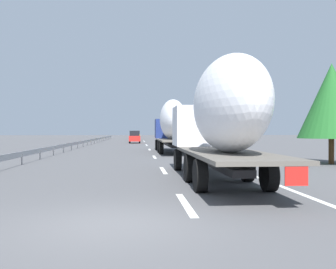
# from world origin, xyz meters

# --- Properties ---
(ground_plane) EXTENTS (260.00, 260.00, 0.00)m
(ground_plane) POSITION_xyz_m (40.00, 0.00, 0.00)
(ground_plane) COLOR #4C4C4F
(lane_stripe_0) EXTENTS (3.20, 0.20, 0.01)m
(lane_stripe_0) POSITION_xyz_m (2.00, -1.80, 0.00)
(lane_stripe_0) COLOR white
(lane_stripe_0) RESTS_ON ground_plane
(lane_stripe_1) EXTENTS (3.20, 0.20, 0.01)m
(lane_stripe_1) POSITION_xyz_m (10.60, -1.80, 0.00)
(lane_stripe_1) COLOR white
(lane_stripe_1) RESTS_ON ground_plane
(lane_stripe_2) EXTENTS (3.20, 0.20, 0.01)m
(lane_stripe_2) POSITION_xyz_m (20.19, -1.80, 0.00)
(lane_stripe_2) COLOR white
(lane_stripe_2) RESTS_ON ground_plane
(lane_stripe_3) EXTENTS (3.20, 0.20, 0.01)m
(lane_stripe_3) POSITION_xyz_m (31.45, -1.80, 0.00)
(lane_stripe_3) COLOR white
(lane_stripe_3) RESTS_ON ground_plane
(lane_stripe_4) EXTENTS (3.20, 0.20, 0.01)m
(lane_stripe_4) POSITION_xyz_m (45.14, -1.80, 0.00)
(lane_stripe_4) COLOR white
(lane_stripe_4) RESTS_ON ground_plane
(lane_stripe_5) EXTENTS (3.20, 0.20, 0.01)m
(lane_stripe_5) POSITION_xyz_m (42.94, -1.80, 0.00)
(lane_stripe_5) COLOR white
(lane_stripe_5) RESTS_ON ground_plane
(lane_stripe_6) EXTENTS (3.20, 0.20, 0.01)m
(lane_stripe_6) POSITION_xyz_m (60.95, -1.80, 0.00)
(lane_stripe_6) COLOR white
(lane_stripe_6) RESTS_ON ground_plane
(lane_stripe_7) EXTENTS (3.20, 0.20, 0.01)m
(lane_stripe_7) POSITION_xyz_m (66.75, -1.80, 0.00)
(lane_stripe_7) COLOR white
(lane_stripe_7) RESTS_ON ground_plane
(edge_line_right) EXTENTS (110.00, 0.20, 0.01)m
(edge_line_right) POSITION_xyz_m (45.00, -5.50, 0.00)
(edge_line_right) COLOR white
(edge_line_right) RESTS_ON ground_plane
(truck_lead) EXTENTS (13.14, 2.55, 4.63)m
(truck_lead) POSITION_xyz_m (26.16, -3.60, 2.59)
(truck_lead) COLOR navy
(truck_lead) RESTS_ON ground_plane
(truck_trailing) EXTENTS (12.09, 2.55, 4.42)m
(truck_trailing) POSITION_xyz_m (5.99, -3.60, 2.48)
(truck_trailing) COLOR silver
(truck_trailing) RESTS_ON ground_plane
(car_red_compact) EXTENTS (4.40, 1.78, 1.95)m
(car_red_compact) POSITION_xyz_m (52.69, -0.13, 0.97)
(car_red_compact) COLOR red
(car_red_compact) RESTS_ON ground_plane
(car_yellow_coupe) EXTENTS (4.45, 1.85, 1.98)m
(car_yellow_coupe) POSITION_xyz_m (87.72, -0.27, 0.98)
(car_yellow_coupe) COLOR gold
(car_yellow_coupe) RESTS_ON ground_plane
(car_black_suv) EXTENTS (4.23, 1.81, 1.96)m
(car_black_suv) POSITION_xyz_m (71.37, -0.07, 0.97)
(car_black_suv) COLOR black
(car_black_suv) RESTS_ON ground_plane
(road_sign) EXTENTS (0.10, 0.90, 3.43)m
(road_sign) POSITION_xyz_m (46.48, -6.70, 2.36)
(road_sign) COLOR gray
(road_sign) RESTS_ON ground_plane
(tree_0) EXTENTS (3.78, 3.78, 6.56)m
(tree_0) POSITION_xyz_m (82.10, -10.59, 3.94)
(tree_0) COLOR #472D19
(tree_0) RESTS_ON ground_plane
(tree_1) EXTENTS (3.65, 3.65, 6.59)m
(tree_1) POSITION_xyz_m (52.08, -10.87, 4.00)
(tree_1) COLOR #472D19
(tree_1) RESTS_ON ground_plane
(tree_2) EXTENTS (3.97, 3.97, 7.20)m
(tree_2) POSITION_xyz_m (66.30, -12.32, 4.34)
(tree_2) COLOR #472D19
(tree_2) RESTS_ON ground_plane
(tree_3) EXTENTS (3.84, 3.84, 5.84)m
(tree_3) POSITION_xyz_m (13.45, -11.76, 3.66)
(tree_3) COLOR #472D19
(tree_3) RESTS_ON ground_plane
(guardrail_median) EXTENTS (94.00, 0.10, 0.76)m
(guardrail_median) POSITION_xyz_m (43.00, 6.00, 0.58)
(guardrail_median) COLOR #9EA0A5
(guardrail_median) RESTS_ON ground_plane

